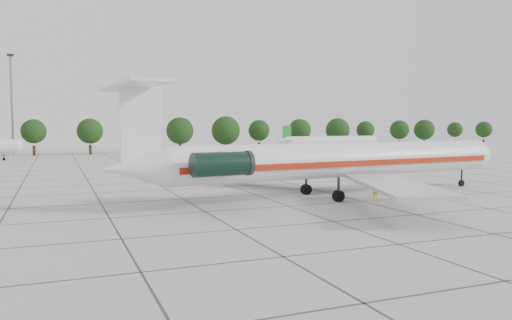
# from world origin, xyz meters

# --- Properties ---
(ground) EXTENTS (260.00, 260.00, 0.00)m
(ground) POSITION_xyz_m (0.00, 0.00, 0.00)
(ground) COLOR #B6B6AE
(ground) RESTS_ON ground
(apron_joints) EXTENTS (170.00, 170.00, 0.02)m
(apron_joints) POSITION_xyz_m (0.00, 15.00, 0.01)
(apron_joints) COLOR #383838
(apron_joints) RESTS_ON ground
(main_airliner) EXTENTS (46.83, 36.67, 10.99)m
(main_airliner) POSITION_xyz_m (6.16, -4.36, 3.88)
(main_airliner) COLOR silver
(main_airliner) RESTS_ON ground
(ground_crew) EXTENTS (0.70, 0.50, 1.81)m
(ground_crew) POSITION_xyz_m (10.40, -6.79, 0.91)
(ground_crew) COLOR yellow
(ground_crew) RESTS_ON ground
(bg_airliner_d) EXTENTS (28.24, 27.20, 7.40)m
(bg_airliner_d) POSITION_xyz_m (50.89, 71.52, 2.91)
(bg_airliner_d) COLOR silver
(bg_airliner_d) RESTS_ON ground
(tree_line) EXTENTS (249.86, 8.44, 10.22)m
(tree_line) POSITION_xyz_m (-11.68, 85.00, 5.98)
(tree_line) COLOR #332114
(tree_line) RESTS_ON ground
(floodlight_mast) EXTENTS (1.60, 1.60, 25.45)m
(floodlight_mast) POSITION_xyz_m (-30.00, 92.00, 14.28)
(floodlight_mast) COLOR slate
(floodlight_mast) RESTS_ON ground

